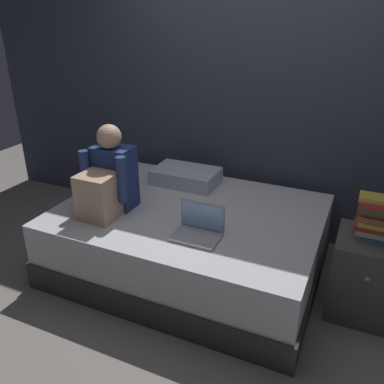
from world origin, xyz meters
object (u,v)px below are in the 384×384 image
object	(u,v)px
laptop	(199,228)
pillow	(186,176)
book_stack	(374,218)
bed	(190,239)
person_sitting	(108,180)
nightstand	(366,276)

from	to	relation	value
laptop	pillow	size ratio (longest dim) A/B	0.57
pillow	book_stack	bearing A→B (deg)	-15.66
bed	book_stack	world-z (taller)	book_stack
person_sitting	pillow	xyz separation A→B (m)	(0.30, 0.71, -0.19)
pillow	book_stack	size ratio (longest dim) A/B	1.85
person_sitting	laptop	distance (m)	0.79
pillow	bed	bearing A→B (deg)	-61.35
nightstand	book_stack	bearing A→B (deg)	165.76
laptop	book_stack	world-z (taller)	book_stack
pillow	book_stack	xyz separation A→B (m)	(1.52, -0.43, 0.13)
bed	nightstand	size ratio (longest dim) A/B	3.47
pillow	nightstand	bearing A→B (deg)	-15.63
bed	pillow	size ratio (longest dim) A/B	3.57
nightstand	person_sitting	xyz separation A→B (m)	(-1.85, -0.28, 0.49)
nightstand	laptop	bearing A→B (deg)	-162.15
bed	laptop	bearing A→B (deg)	-56.91
laptop	pillow	bearing A→B (deg)	120.59
person_sitting	laptop	world-z (taller)	person_sitting
person_sitting	laptop	xyz separation A→B (m)	(0.76, -0.07, -0.20)
person_sitting	book_stack	bearing A→B (deg)	8.86
nightstand	person_sitting	size ratio (longest dim) A/B	0.88
person_sitting	book_stack	distance (m)	1.85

